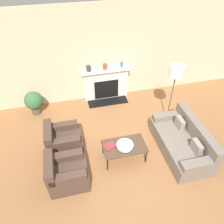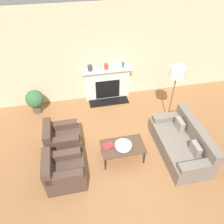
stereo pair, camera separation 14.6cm
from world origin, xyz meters
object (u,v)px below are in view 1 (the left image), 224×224
(coffee_table, at_px, (124,147))
(mantel_vase_center_left, at_px, (105,67))
(potted_plant, at_px, (34,102))
(armchair_near, at_px, (66,173))
(floor_lamp, at_px, (176,76))
(bowl, at_px, (125,145))
(fireplace, at_px, (106,84))
(book, at_px, (109,146))
(mantel_vase_left, at_px, (89,68))
(mantel_vase_center_right, at_px, (122,65))
(couch, at_px, (183,142))
(armchair_far, at_px, (63,141))

(coffee_table, xyz_separation_m, mantel_vase_center_left, (0.10, 2.54, 0.73))
(coffee_table, distance_m, potted_plant, 3.06)
(coffee_table, relative_size, mantel_vase_center_left, 6.00)
(armchair_near, bearing_deg, floor_lamp, -65.47)
(coffee_table, relative_size, bowl, 2.57)
(fireplace, height_order, book, fireplace)
(bowl, distance_m, mantel_vase_center_left, 2.65)
(mantel_vase_left, height_order, mantel_vase_center_right, mantel_vase_left)
(couch, xyz_separation_m, bowl, (-1.46, 0.08, 0.19))
(book, xyz_separation_m, potted_plant, (-1.76, 2.16, -0.00))
(book, relative_size, floor_lamp, 0.18)
(floor_lamp, height_order, mantel_vase_left, floor_lamp)
(mantel_vase_center_left, relative_size, mantel_vase_center_right, 1.02)
(fireplace, distance_m, potted_plant, 2.23)
(armchair_far, distance_m, floor_lamp, 3.22)
(armchair_far, bearing_deg, book, -117.35)
(couch, xyz_separation_m, book, (-1.81, 0.18, 0.14))
(mantel_vase_left, bearing_deg, fireplace, -1.73)
(armchair_near, distance_m, mantel_vase_left, 3.16)
(floor_lamp, xyz_separation_m, mantel_vase_center_left, (-1.48, 1.53, -0.35))
(floor_lamp, relative_size, mantel_vase_center_right, 10.63)
(mantel_vase_center_left, bearing_deg, mantel_vase_center_right, 0.00)
(armchair_near, distance_m, bowl, 1.43)
(mantel_vase_center_left, bearing_deg, book, -100.11)
(mantel_vase_center_left, relative_size, potted_plant, 0.23)
(fireplace, xyz_separation_m, book, (-0.46, -2.45, -0.07))
(book, distance_m, mantel_vase_center_left, 2.60)
(armchair_far, bearing_deg, armchair_near, -180.00)
(armchair_far, relative_size, coffee_table, 0.83)
(floor_lamp, bearing_deg, mantel_vase_center_right, 122.16)
(coffee_table, relative_size, floor_lamp, 0.57)
(fireplace, relative_size, mantel_vase_center_right, 9.16)
(book, relative_size, mantel_vase_center_right, 1.88)
(armchair_near, xyz_separation_m, bowl, (1.39, 0.31, 0.17))
(armchair_far, bearing_deg, mantel_vase_left, -27.39)
(bowl, height_order, mantel_vase_center_right, mantel_vase_center_right)
(coffee_table, height_order, mantel_vase_left, mantel_vase_left)
(fireplace, bearing_deg, couch, -62.84)
(fireplace, height_order, floor_lamp, floor_lamp)
(potted_plant, bearing_deg, fireplace, 7.47)
(bowl, relative_size, book, 1.26)
(coffee_table, distance_m, bowl, 0.09)
(mantel_vase_center_left, bearing_deg, fireplace, -45.72)
(bowl, height_order, book, bowl)
(fireplace, distance_m, mantel_vase_left, 0.80)
(couch, height_order, mantel_vase_center_right, mantel_vase_center_right)
(armchair_near, distance_m, mantel_vase_center_left, 3.35)
(fireplace, distance_m, mantel_vase_center_right, 0.80)
(armchair_far, xyz_separation_m, mantel_vase_center_left, (1.49, 1.93, 0.82))
(fireplace, height_order, armchair_near, fireplace)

